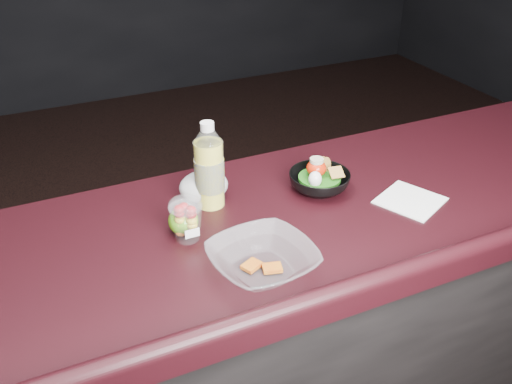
# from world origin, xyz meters

# --- Properties ---
(counter) EXTENTS (4.06, 0.71, 1.02)m
(counter) POSITION_xyz_m (0.00, 0.30, 0.51)
(counter) COLOR black
(counter) RESTS_ON ground
(lemonade_bottle) EXTENTS (0.08, 0.08, 0.25)m
(lemonade_bottle) POSITION_xyz_m (0.03, 0.44, 1.12)
(lemonade_bottle) COLOR yellow
(lemonade_bottle) RESTS_ON counter
(fruit_cup) EXTENTS (0.09, 0.09, 0.12)m
(fruit_cup) POSITION_xyz_m (-0.09, 0.31, 1.08)
(fruit_cup) COLOR white
(fruit_cup) RESTS_ON counter
(green_apple) EXTENTS (0.08, 0.08, 0.08)m
(green_apple) POSITION_xyz_m (-0.09, 0.33, 1.06)
(green_apple) COLOR #498B10
(green_apple) RESTS_ON counter
(plastic_bag) EXTENTS (0.14, 0.12, 0.10)m
(plastic_bag) POSITION_xyz_m (0.03, 0.47, 1.07)
(plastic_bag) COLOR silver
(plastic_bag) RESTS_ON counter
(snack_bowl) EXTENTS (0.22, 0.22, 0.10)m
(snack_bowl) POSITION_xyz_m (0.34, 0.38, 1.05)
(snack_bowl) COLOR black
(snack_bowl) RESTS_ON counter
(takeout_bowl) EXTENTS (0.27, 0.27, 0.06)m
(takeout_bowl) POSITION_xyz_m (0.03, 0.11, 1.05)
(takeout_bowl) COLOR silver
(takeout_bowl) RESTS_ON counter
(paper_napkin) EXTENTS (0.21, 0.21, 0.00)m
(paper_napkin) POSITION_xyz_m (0.54, 0.21, 1.02)
(paper_napkin) COLOR white
(paper_napkin) RESTS_ON counter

